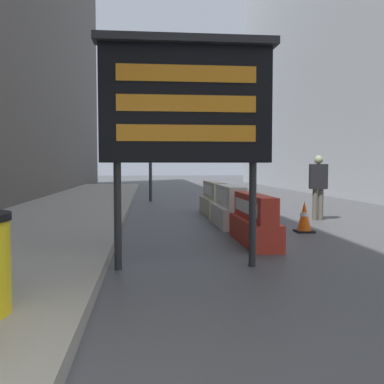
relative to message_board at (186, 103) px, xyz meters
name	(u,v)px	position (x,y,z in m)	size (l,w,h in m)	color
message_board	(186,103)	(0.00, 0.00, 0.00)	(2.38, 0.36, 3.04)	#28282B
jersey_barrier_red_striped	(254,222)	(1.36, 1.78, -1.81)	(0.50, 2.05, 0.87)	red
jersey_barrier_white	(230,208)	(1.36, 4.04, -1.79)	(0.64, 1.78, 0.92)	silver
jersey_barrier_cream	(214,200)	(1.36, 6.49, -1.79)	(0.58, 2.17, 0.92)	beige
traffic_cone_near	(304,217)	(2.71, 2.97, -1.88)	(0.36, 0.36, 0.64)	black
traffic_light_near_curb	(150,115)	(-0.37, 11.22, 1.07)	(0.28, 0.44, 4.55)	#2D2D30
pedestrian_worker	(318,182)	(3.77, 4.94, -1.24)	(0.47, 0.33, 1.63)	#514C42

